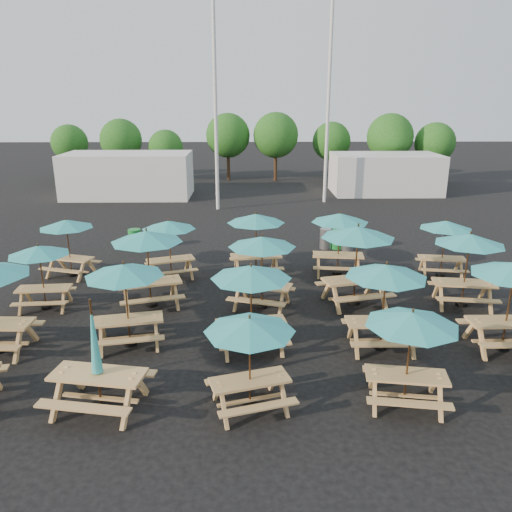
{
  "coord_description": "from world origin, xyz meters",
  "views": [
    {
      "loc": [
        -0.28,
        -14.5,
        6.2
      ],
      "look_at": [
        0.0,
        1.5,
        1.1
      ],
      "focal_mm": 35.0,
      "sensor_mm": 36.0,
      "label": 1
    }
  ],
  "objects_px": {
    "picnic_unit_18": "(469,243)",
    "waste_bin_1": "(326,239)",
    "picnic_unit_11": "(256,222)",
    "picnic_unit_12": "(412,324)",
    "picnic_unit_10": "(262,246)",
    "picnic_unit_15": "(340,221)",
    "picnic_unit_19": "(446,228)",
    "waste_bin_0": "(135,239)",
    "picnic_unit_5": "(124,275)",
    "picnic_unit_8": "(250,330)",
    "picnic_unit_4": "(97,365)",
    "picnic_unit_7": "(169,228)",
    "waste_bin_3": "(348,240)",
    "waste_bin_2": "(337,239)",
    "picnic_unit_14": "(358,237)",
    "picnic_unit_3": "(66,227)",
    "picnic_unit_9": "(251,277)",
    "picnic_unit_13": "(386,276)",
    "picnic_unit_2": "(39,254)"
  },
  "relations": [
    {
      "from": "picnic_unit_8",
      "to": "picnic_unit_18",
      "type": "xyz_separation_m",
      "value": [
        6.63,
        5.28,
        0.23
      ]
    },
    {
      "from": "picnic_unit_5",
      "to": "waste_bin_1",
      "type": "xyz_separation_m",
      "value": [
        6.46,
        8.68,
        -1.52
      ]
    },
    {
      "from": "picnic_unit_7",
      "to": "picnic_unit_8",
      "type": "bearing_deg",
      "value": -90.13
    },
    {
      "from": "picnic_unit_5",
      "to": "waste_bin_3",
      "type": "distance_m",
      "value": 11.27
    },
    {
      "from": "picnic_unit_15",
      "to": "picnic_unit_19",
      "type": "relative_size",
      "value": 1.09
    },
    {
      "from": "picnic_unit_12",
      "to": "picnic_unit_3",
      "type": "bearing_deg",
      "value": 148.9
    },
    {
      "from": "picnic_unit_14",
      "to": "picnic_unit_18",
      "type": "bearing_deg",
      "value": -17.36
    },
    {
      "from": "picnic_unit_12",
      "to": "picnic_unit_13",
      "type": "height_order",
      "value": "picnic_unit_13"
    },
    {
      "from": "picnic_unit_11",
      "to": "picnic_unit_12",
      "type": "relative_size",
      "value": 1.07
    },
    {
      "from": "picnic_unit_18",
      "to": "waste_bin_1",
      "type": "distance_m",
      "value": 7.26
    },
    {
      "from": "picnic_unit_11",
      "to": "waste_bin_0",
      "type": "relative_size",
      "value": 2.68
    },
    {
      "from": "picnic_unit_14",
      "to": "waste_bin_0",
      "type": "height_order",
      "value": "picnic_unit_14"
    },
    {
      "from": "picnic_unit_11",
      "to": "picnic_unit_13",
      "type": "relative_size",
      "value": 1.0
    },
    {
      "from": "picnic_unit_5",
      "to": "waste_bin_1",
      "type": "relative_size",
      "value": 2.74
    },
    {
      "from": "picnic_unit_9",
      "to": "picnic_unit_2",
      "type": "bearing_deg",
      "value": 147.93
    },
    {
      "from": "waste_bin_1",
      "to": "picnic_unit_11",
      "type": "bearing_deg",
      "value": -132.23
    },
    {
      "from": "picnic_unit_13",
      "to": "picnic_unit_19",
      "type": "height_order",
      "value": "picnic_unit_13"
    },
    {
      "from": "picnic_unit_19",
      "to": "waste_bin_1",
      "type": "bearing_deg",
      "value": 144.92
    },
    {
      "from": "picnic_unit_19",
      "to": "picnic_unit_5",
      "type": "bearing_deg",
      "value": -144.02
    },
    {
      "from": "picnic_unit_3",
      "to": "waste_bin_0",
      "type": "bearing_deg",
      "value": 82.17
    },
    {
      "from": "picnic_unit_5",
      "to": "picnic_unit_15",
      "type": "distance_m",
      "value": 8.34
    },
    {
      "from": "picnic_unit_5",
      "to": "waste_bin_1",
      "type": "distance_m",
      "value": 10.93
    },
    {
      "from": "picnic_unit_14",
      "to": "waste_bin_2",
      "type": "relative_size",
      "value": 3.16
    },
    {
      "from": "picnic_unit_7",
      "to": "picnic_unit_19",
      "type": "relative_size",
      "value": 1.14
    },
    {
      "from": "picnic_unit_13",
      "to": "waste_bin_2",
      "type": "xyz_separation_m",
      "value": [
        0.4,
        8.94,
        -1.56
      ]
    },
    {
      "from": "picnic_unit_3",
      "to": "picnic_unit_12",
      "type": "bearing_deg",
      "value": -22.49
    },
    {
      "from": "picnic_unit_5",
      "to": "waste_bin_0",
      "type": "bearing_deg",
      "value": 89.69
    },
    {
      "from": "picnic_unit_4",
      "to": "picnic_unit_12",
      "type": "relative_size",
      "value": 1.13
    },
    {
      "from": "picnic_unit_5",
      "to": "waste_bin_2",
      "type": "height_order",
      "value": "picnic_unit_5"
    },
    {
      "from": "picnic_unit_7",
      "to": "waste_bin_0",
      "type": "distance_m",
      "value": 4.4
    },
    {
      "from": "picnic_unit_5",
      "to": "picnic_unit_10",
      "type": "bearing_deg",
      "value": 22.68
    },
    {
      "from": "picnic_unit_2",
      "to": "waste_bin_1",
      "type": "relative_size",
      "value": 2.35
    },
    {
      "from": "picnic_unit_19",
      "to": "waste_bin_0",
      "type": "bearing_deg",
      "value": 172.14
    },
    {
      "from": "picnic_unit_11",
      "to": "waste_bin_1",
      "type": "distance_m",
      "value": 4.82
    },
    {
      "from": "picnic_unit_19",
      "to": "waste_bin_0",
      "type": "height_order",
      "value": "picnic_unit_19"
    },
    {
      "from": "picnic_unit_3",
      "to": "picnic_unit_9",
      "type": "xyz_separation_m",
      "value": [
        6.49,
        -5.65,
        0.14
      ]
    },
    {
      "from": "picnic_unit_14",
      "to": "picnic_unit_5",
      "type": "bearing_deg",
      "value": -171.71
    },
    {
      "from": "picnic_unit_9",
      "to": "picnic_unit_12",
      "type": "xyz_separation_m",
      "value": [
        3.21,
        -2.49,
        -0.12
      ]
    },
    {
      "from": "picnic_unit_11",
      "to": "picnic_unit_12",
      "type": "bearing_deg",
      "value": -76.17
    },
    {
      "from": "picnic_unit_8",
      "to": "waste_bin_2",
      "type": "bearing_deg",
      "value": 55.12
    },
    {
      "from": "picnic_unit_8",
      "to": "picnic_unit_11",
      "type": "height_order",
      "value": "picnic_unit_11"
    },
    {
      "from": "picnic_unit_8",
      "to": "waste_bin_2",
      "type": "distance_m",
      "value": 12.2
    },
    {
      "from": "waste_bin_3",
      "to": "picnic_unit_5",
      "type": "bearing_deg",
      "value": -131.16
    },
    {
      "from": "picnic_unit_4",
      "to": "picnic_unit_8",
      "type": "distance_m",
      "value": 3.21
    },
    {
      "from": "picnic_unit_5",
      "to": "picnic_unit_13",
      "type": "bearing_deg",
      "value": -14.01
    },
    {
      "from": "picnic_unit_15",
      "to": "picnic_unit_13",
      "type": "bearing_deg",
      "value": -82.35
    },
    {
      "from": "picnic_unit_8",
      "to": "picnic_unit_9",
      "type": "relative_size",
      "value": 1.0
    },
    {
      "from": "picnic_unit_12",
      "to": "picnic_unit_15",
      "type": "xyz_separation_m",
      "value": [
        -0.01,
        8.13,
        0.14
      ]
    },
    {
      "from": "picnic_unit_10",
      "to": "picnic_unit_15",
      "type": "height_order",
      "value": "picnic_unit_15"
    },
    {
      "from": "picnic_unit_14",
      "to": "waste_bin_1",
      "type": "xyz_separation_m",
      "value": [
        0.04,
        6.06,
        -1.76
      ]
    }
  ]
}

